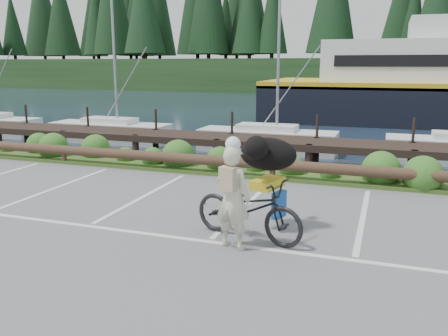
% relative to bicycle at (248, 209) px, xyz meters
% --- Properties ---
extents(ground, '(72.00, 72.00, 0.00)m').
position_rel_bicycle_xyz_m(ground, '(-0.63, -0.00, -0.59)').
color(ground, '#5A5A5D').
extents(harbor_backdrop, '(170.00, 160.00, 30.00)m').
position_rel_bicycle_xyz_m(harbor_backdrop, '(-0.23, 78.42, -0.59)').
color(harbor_backdrop, '#172539').
rests_on(harbor_backdrop, ground).
extents(vegetation_strip, '(34.00, 1.60, 0.10)m').
position_rel_bicycle_xyz_m(vegetation_strip, '(-0.63, 5.30, -0.54)').
color(vegetation_strip, '#3D5B21').
rests_on(vegetation_strip, ground).
extents(log_rail, '(32.00, 0.30, 0.60)m').
position_rel_bicycle_xyz_m(log_rail, '(-0.63, 4.60, -0.59)').
color(log_rail, '#443021').
rests_on(log_rail, ground).
extents(bicycle, '(2.37, 1.34, 1.18)m').
position_rel_bicycle_xyz_m(bicycle, '(0.00, 0.00, 0.00)').
color(bicycle, black).
rests_on(bicycle, ground).
extents(cyclist, '(0.77, 0.60, 1.85)m').
position_rel_bicycle_xyz_m(cyclist, '(-0.14, -0.51, 0.33)').
color(cyclist, beige).
rests_on(cyclist, ground).
extents(dog, '(0.82, 1.22, 0.64)m').
position_rel_bicycle_xyz_m(dog, '(0.19, 0.70, 0.91)').
color(dog, black).
rests_on(dog, bicycle).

